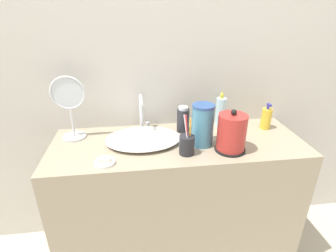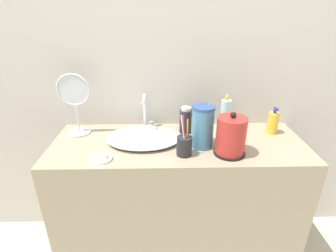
# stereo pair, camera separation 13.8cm
# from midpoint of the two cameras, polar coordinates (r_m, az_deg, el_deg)

# --- Properties ---
(wall_back) EXTENTS (6.00, 0.04, 2.60)m
(wall_back) POSITION_cam_midpoint_polar(r_m,az_deg,el_deg) (1.56, 4.65, 17.52)
(wall_back) COLOR beige
(wall_back) RESTS_ON ground_plane
(vanity_counter) EXTENTS (1.39, 0.50, 0.81)m
(vanity_counter) POSITION_cam_midpoint_polar(r_m,az_deg,el_deg) (1.68, 4.50, -15.84)
(vanity_counter) COLOR gray
(vanity_counter) RESTS_ON ground_plane
(sink_basin) EXTENTS (0.42, 0.30, 0.04)m
(sink_basin) POSITION_cam_midpoint_polar(r_m,az_deg,el_deg) (1.45, -2.60, -2.52)
(sink_basin) COLOR white
(sink_basin) RESTS_ON vanity_counter
(faucet) EXTENTS (0.06, 0.17, 0.21)m
(faucet) POSITION_cam_midpoint_polar(r_m,az_deg,el_deg) (1.56, -2.39, 3.51)
(faucet) COLOR silver
(faucet) RESTS_ON vanity_counter
(electric_kettle) EXTENTS (0.16, 0.16, 0.23)m
(electric_kettle) POSITION_cam_midpoint_polar(r_m,az_deg,el_deg) (1.35, 16.39, -2.41)
(electric_kettle) COLOR black
(electric_kettle) RESTS_ON vanity_counter
(toothbrush_cup) EXTENTS (0.08, 0.08, 0.22)m
(toothbrush_cup) POSITION_cam_midpoint_polar(r_m,az_deg,el_deg) (1.31, 6.59, -4.30)
(toothbrush_cup) COLOR #232328
(toothbrush_cup) RESTS_ON vanity_counter
(lotion_bottle) EXTENTS (0.06, 0.06, 0.16)m
(lotion_bottle) POSITION_cam_midpoint_polar(r_m,az_deg,el_deg) (1.67, 24.10, 0.59)
(lotion_bottle) COLOR gold
(lotion_bottle) RESTS_ON vanity_counter
(shampoo_bottle) EXTENTS (0.07, 0.07, 0.16)m
(shampoo_bottle) POSITION_cam_midpoint_polar(r_m,az_deg,el_deg) (1.54, 6.45, 1.18)
(shampoo_bottle) COLOR #28282D
(shampoo_bottle) RESTS_ON vanity_counter
(mouthwash_bottle) EXTENTS (0.06, 0.06, 0.22)m
(mouthwash_bottle) POSITION_cam_midpoint_polar(r_m,az_deg,el_deg) (1.63, 14.79, 2.55)
(mouthwash_bottle) COLOR silver
(mouthwash_bottle) RESTS_ON vanity_counter
(soap_dish) EXTENTS (0.10, 0.10, 0.03)m
(soap_dish) POSITION_cam_midpoint_polar(r_m,az_deg,el_deg) (1.31, -11.29, -6.91)
(soap_dish) COLOR white
(soap_dish) RESTS_ON vanity_counter
(vanity_mirror) EXTENTS (0.19, 0.13, 0.36)m
(vanity_mirror) POSITION_cam_midpoint_polar(r_m,az_deg,el_deg) (1.54, -17.25, 5.08)
(vanity_mirror) COLOR silver
(vanity_mirror) RESTS_ON vanity_counter
(water_pitcher) EXTENTS (0.12, 0.12, 0.23)m
(water_pitcher) POSITION_cam_midpoint_polar(r_m,az_deg,el_deg) (1.38, 10.39, -0.19)
(water_pitcher) COLOR teal
(water_pitcher) RESTS_ON vanity_counter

